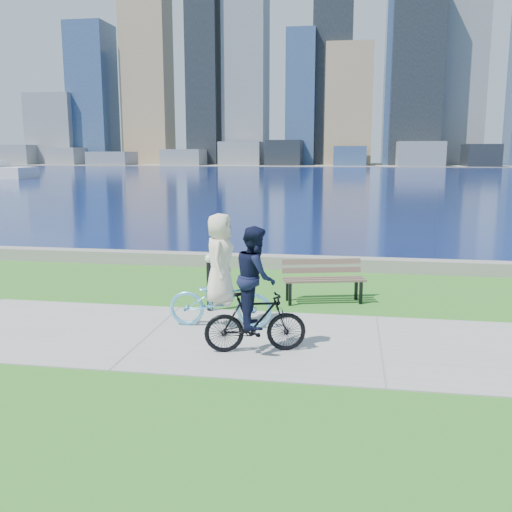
{
  "coord_description": "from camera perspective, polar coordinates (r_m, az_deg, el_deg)",
  "views": [
    {
      "loc": [
        -0.53,
        -9.24,
        3.19
      ],
      "look_at": [
        -2.43,
        2.02,
        1.1
      ],
      "focal_mm": 40.0,
      "sensor_mm": 36.0,
      "label": 1
    }
  ],
  "objects": [
    {
      "name": "city_skyline",
      "position": [
        140.14,
        10.97,
        18.4
      ],
      "size": [
        174.18,
        22.18,
        76.0
      ],
      "color": "slate",
      "rests_on": "ground"
    },
    {
      "name": "ground",
      "position": [
        9.79,
        12.32,
        -8.9
      ],
      "size": [
        320.0,
        320.0,
        0.0
      ],
      "primitive_type": "plane",
      "color": "#266A1C",
      "rests_on": "ground"
    },
    {
      "name": "seawall",
      "position": [
        15.74,
        11.34,
        -0.87
      ],
      "size": [
        90.0,
        0.5,
        0.35
      ],
      "primitive_type": "cube",
      "color": "slate",
      "rests_on": "ground"
    },
    {
      "name": "park_bench",
      "position": [
        12.35,
        6.73,
        -2.05
      ],
      "size": [
        1.83,
        1.01,
        0.9
      ],
      "rotation": [
        0.0,
        0.0,
        0.25
      ],
      "color": "black",
      "rests_on": "ground"
    },
    {
      "name": "bollard_lamp",
      "position": [
        11.51,
        -4.64,
        -2.27
      ],
      "size": [
        0.19,
        0.19,
        1.18
      ],
      "color": "black",
      "rests_on": "ground"
    },
    {
      "name": "bay_water",
      "position": [
        81.3,
        10.05,
        7.99
      ],
      "size": [
        320.0,
        131.0,
        0.01
      ],
      "primitive_type": "cube",
      "color": "#0B1848",
      "rests_on": "ground"
    },
    {
      "name": "far_shore",
      "position": [
        139.28,
        9.92,
        8.95
      ],
      "size": [
        320.0,
        30.0,
        0.12
      ],
      "primitive_type": "cube",
      "color": "gray",
      "rests_on": "ground"
    },
    {
      "name": "cyclist_woman",
      "position": [
        10.43,
        -3.61,
        -2.92
      ],
      "size": [
        0.76,
        1.94,
        2.09
      ],
      "rotation": [
        0.0,
        0.0,
        1.62
      ],
      "color": "#5FBDE7",
      "rests_on": "ground"
    },
    {
      "name": "concrete_path",
      "position": [
        9.79,
        12.32,
        -8.84
      ],
      "size": [
        80.0,
        3.5,
        0.02
      ],
      "primitive_type": "cube",
      "color": "gray",
      "rests_on": "ground"
    },
    {
      "name": "cyclist_man",
      "position": [
        9.07,
        -0.07,
        -4.39
      ],
      "size": [
        0.86,
        1.7,
        2.04
      ],
      "rotation": [
        0.0,
        0.0,
        1.82
      ],
      "color": "black",
      "rests_on": "ground"
    }
  ]
}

